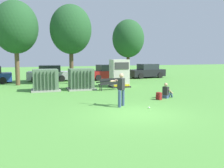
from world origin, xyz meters
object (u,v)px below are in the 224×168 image
transformer_west (45,80)px  generator_enclosure (119,73)px  batter (120,88)px  park_bench (110,83)px  seated_spectator (167,92)px  backpack (159,96)px  parked_car_right_of_center (107,73)px  parked_car_left_of_center (49,74)px  transformer_mid_west (81,79)px  sports_ball (149,108)px  parked_car_rightmost (147,71)px

transformer_west → generator_enclosure: 6.07m
transformer_west → batter: (3.34, -7.17, 0.19)m
transformer_west → park_bench: 4.87m
seated_spectator → backpack: size_ratio=2.19×
park_bench → parked_car_right_of_center: 8.19m
park_bench → transformer_west: bearing=167.0°
seated_spectator → parked_car_left_of_center: (-6.16, 12.86, 0.38)m
park_bench → seated_spectator: seated_spectator is taller
backpack → seated_spectator: bearing=27.4°
park_bench → backpack: 5.15m
transformer_mid_west → generator_enclosure: bearing=10.3°
transformer_mid_west → backpack: 6.90m
seated_spectator → transformer_west: bearing=141.3°
parked_car_left_of_center → sports_ball: bearing=-76.5°
sports_ball → seated_spectator: size_ratio=0.09×
seated_spectator → batter: bearing=-157.0°
backpack → transformer_west: bearing=136.0°
park_bench → sports_ball: 7.08m
park_bench → parked_car_rightmost: 11.23m
transformer_west → backpack: size_ratio=4.77×
transformer_mid_west → batter: size_ratio=1.21×
transformer_mid_west → parked_car_left_of_center: bearing=103.9°
backpack → parked_car_left_of_center: 14.33m
transformer_west → sports_ball: 9.36m
parked_car_rightmost → park_bench: bearing=-130.3°
seated_spectator → parked_car_left_of_center: size_ratio=0.22×
parked_car_rightmost → backpack: bearing=-113.1°
generator_enclosure → park_bench: size_ratio=1.25×
seated_spectator → generator_enclosure: bearing=99.0°
transformer_west → park_bench: size_ratio=1.14×
transformer_mid_west → parked_car_rightmost: 12.03m
sports_ball → parked_car_left_of_center: bearing=103.5°
park_bench → sports_ball: size_ratio=20.46×
seated_spectator → parked_car_right_of_center: 12.43m
generator_enclosure → backpack: 6.56m
backpack → parked_car_rightmost: bearing=66.9°
parked_car_right_of_center → parked_car_rightmost: size_ratio=1.01×
parked_car_right_of_center → transformer_west: bearing=-135.2°
backpack → parked_car_left_of_center: parked_car_left_of_center is taller
seated_spectator → parked_car_right_of_center: parked_car_right_of_center is taller
seated_spectator → transformer_mid_west: bearing=128.3°
backpack → parked_car_right_of_center: size_ratio=0.10×
generator_enclosure → seated_spectator: 6.21m
transformer_mid_west → parked_car_rightmost: (9.32, 7.60, -0.04)m
parked_car_right_of_center → parked_car_left_of_center: bearing=175.8°
seated_spectator → parked_car_rightmost: 14.01m
generator_enclosure → parked_car_right_of_center: size_ratio=0.52×
park_bench → parked_car_right_of_center: bearing=74.9°
generator_enclosure → parked_car_left_of_center: generator_enclosure is taller
park_bench → seated_spectator: 5.06m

